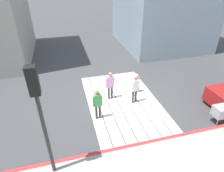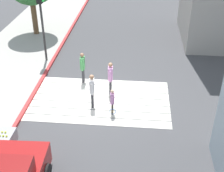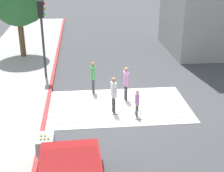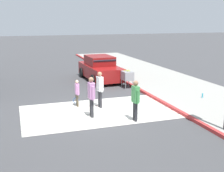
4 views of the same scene
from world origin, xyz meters
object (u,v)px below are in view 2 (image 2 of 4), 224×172
(pedestrian_child_with_racket, at_px, (112,101))
(pedestrian_adult_lead, at_px, (83,66))
(traffic_light_corner, at_px, (41,10))
(tennis_ball_cart, at_px, (6,139))
(pedestrian_adult_trailing, at_px, (92,89))
(pedestrian_adult_side, at_px, (110,76))

(pedestrian_child_with_racket, bearing_deg, pedestrian_adult_lead, 123.27)
(traffic_light_corner, relative_size, pedestrian_adult_lead, 2.62)
(tennis_ball_cart, relative_size, pedestrian_adult_trailing, 0.62)
(tennis_ball_cart, relative_size, pedestrian_child_with_racket, 0.82)
(traffic_light_corner, xyz_separation_m, tennis_ball_cart, (0.68, -7.62, -2.34))
(tennis_ball_cart, height_order, pedestrian_child_with_racket, pedestrian_child_with_racket)
(pedestrian_adult_trailing, bearing_deg, pedestrian_adult_lead, 110.15)
(pedestrian_child_with_racket, bearing_deg, tennis_ball_cart, -141.37)
(pedestrian_adult_trailing, relative_size, pedestrian_child_with_racket, 1.32)
(pedestrian_adult_trailing, distance_m, pedestrian_child_with_racket, 1.09)
(traffic_light_corner, xyz_separation_m, pedestrian_adult_side, (3.99, -3.13, -2.07))
(pedestrian_adult_side, xyz_separation_m, pedestrian_child_with_racket, (0.24, -1.65, -0.28))
(tennis_ball_cart, distance_m, pedestrian_adult_side, 5.59)
(pedestrian_adult_lead, bearing_deg, tennis_ball_cart, -108.34)
(pedestrian_adult_lead, height_order, pedestrian_adult_side, pedestrian_adult_side)
(tennis_ball_cart, bearing_deg, pedestrian_adult_side, 53.57)
(traffic_light_corner, xyz_separation_m, pedestrian_adult_lead, (2.50, -2.13, -2.09))
(tennis_ball_cart, distance_m, pedestrian_child_with_racket, 4.55)
(tennis_ball_cart, xyz_separation_m, pedestrian_adult_side, (3.31, 4.49, 0.27))
(traffic_light_corner, relative_size, tennis_ball_cart, 4.17)
(pedestrian_child_with_racket, bearing_deg, pedestrian_adult_side, 98.43)
(pedestrian_adult_side, relative_size, pedestrian_child_with_racket, 1.34)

